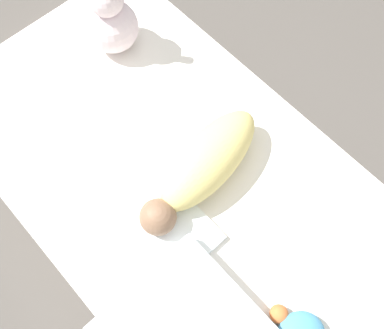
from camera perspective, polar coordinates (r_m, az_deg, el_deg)
ground_plane at (r=1.57m, az=-1.84°, el=-3.72°), size 12.00×12.00×0.00m
bed_mattress at (r=1.48m, az=-1.95°, el=-2.49°), size 1.59×0.89×0.19m
burp_cloth at (r=1.33m, az=-2.05°, el=-8.33°), size 0.23×0.19×0.02m
swaddled_baby at (r=1.33m, az=1.44°, el=-0.16°), size 0.21×0.49×0.14m
bunny_plush at (r=1.58m, az=-10.30°, el=17.60°), size 0.18×0.18×0.32m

